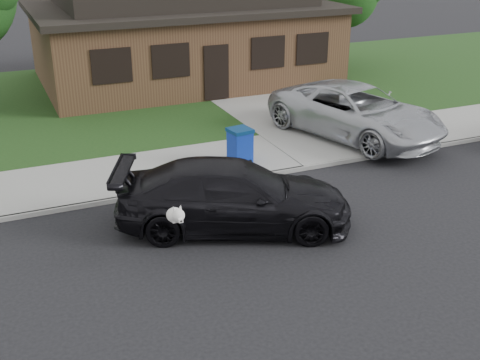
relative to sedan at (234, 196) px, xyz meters
name	(u,v)px	position (x,y,z in m)	size (l,w,h in m)	color
ground	(229,253)	(-0.56, -1.08, -0.78)	(120.00, 120.00, 0.00)	black
sidewalk	(162,170)	(-0.56, 3.92, -0.72)	(60.00, 3.00, 0.12)	gray
curb	(178,189)	(-0.56, 2.42, -0.72)	(60.00, 0.12, 0.12)	gray
lawn	(104,100)	(-0.56, 11.92, -0.71)	(60.00, 13.00, 0.13)	#193814
driveway	(273,102)	(5.44, 8.92, -0.71)	(4.50, 13.00, 0.14)	gray
sedan	(234,196)	(0.00, 0.00, 0.00)	(5.79, 4.09, 1.56)	black
minivan	(356,112)	(5.96, 4.05, 0.19)	(2.74, 5.93, 1.65)	#B7B9BE
recycling_bin	(240,145)	(1.64, 3.42, -0.14)	(0.70, 0.71, 1.03)	#0E2C9E
house	(183,33)	(3.44, 13.91, 1.36)	(12.60, 8.60, 4.65)	#422B1C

